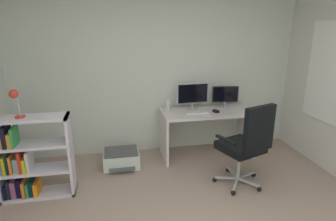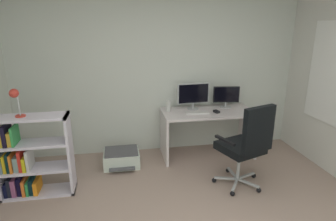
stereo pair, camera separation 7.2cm
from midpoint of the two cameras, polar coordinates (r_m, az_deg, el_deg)
The scene contains 11 objects.
wall_back at distance 4.48m, azimuth -2.43°, elevation 7.42°, with size 4.43×0.10×2.51m, color silver.
desk at distance 4.43m, azimuth 7.45°, elevation -2.46°, with size 1.41×0.67×0.73m.
monitor_main at distance 4.38m, azimuth 4.53°, elevation 3.30°, with size 0.51×0.18×0.41m.
monitor_secondary at distance 4.56m, azimuth 11.08°, elevation 3.02°, with size 0.41×0.18×0.34m.
keyboard at distance 4.23m, azimuth 5.33°, elevation -0.39°, with size 0.34×0.13×0.02m, color silver.
computer_mouse at distance 4.30m, azimuth 9.21°, elevation -0.15°, with size 0.06×0.10×0.03m, color black.
desktop_speaker at distance 4.29m, azimuth -0.52°, elevation 0.95°, with size 0.07×0.07×0.17m, color silver.
office_chair at distance 3.59m, azimuth 15.19°, elevation -6.21°, with size 0.64×0.69×1.12m.
bookshelf at distance 3.77m, azimuth -27.20°, elevation -9.14°, with size 0.84×0.29×1.00m.
desk_lamp at distance 3.53m, azimuth -29.15°, elevation 2.25°, with size 0.14×0.11×0.32m.
printer at distance 4.26m, azimuth -9.90°, elevation -9.52°, with size 0.52×0.49×0.24m.
Camera 1 is at (-0.70, -1.88, 2.00)m, focal length 30.07 mm.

